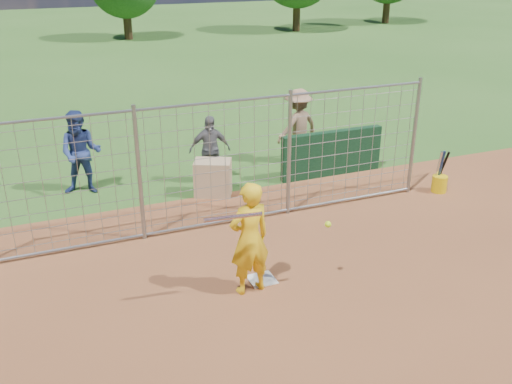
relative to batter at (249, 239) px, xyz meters
name	(u,v)px	position (x,y,z in m)	size (l,w,h in m)	color
ground	(257,274)	(0.30, 0.41, -0.94)	(100.00, 100.00, 0.00)	#2D591E
home_plate	(262,279)	(0.30, 0.21, -0.93)	(0.43, 0.43, 0.02)	silver
dugout_wall	(332,153)	(3.70, 4.01, -0.39)	(2.60, 0.20, 1.10)	#11381E
batter	(249,239)	(0.00, 0.00, 0.00)	(0.68, 0.45, 1.88)	yellow
bystander_a	(81,153)	(-1.97, 5.12, 0.01)	(0.92, 0.72, 1.89)	navy
bystander_b	(210,150)	(0.83, 4.62, -0.12)	(0.95, 0.40, 1.63)	slate
bystander_c	(298,126)	(3.34, 5.17, 0.01)	(1.23, 0.70, 1.90)	#9C7255
equipment_bin	(213,178)	(0.67, 3.93, -0.54)	(0.80, 0.55, 0.80)	tan
equipment_in_play	(258,219)	(0.01, -0.32, 0.48)	(2.09, 0.19, 0.53)	silver
bucket_with_bats	(439,181)	(5.46, 2.17, -0.69)	(0.34, 0.37, 0.98)	#E1B80B
backstop_fence	(218,166)	(0.30, 2.41, 0.32)	(9.08, 0.08, 2.60)	gray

